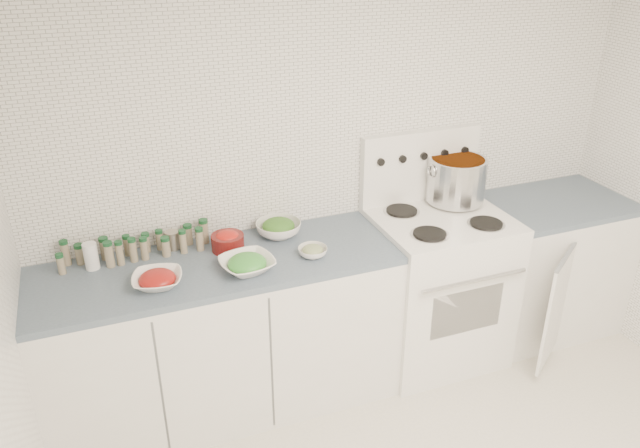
{
  "coord_description": "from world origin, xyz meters",
  "views": [
    {
      "loc": [
        -1.33,
        -1.56,
        2.46
      ],
      "look_at": [
        -0.29,
        1.14,
        1.05
      ],
      "focal_mm": 35.0,
      "sensor_mm": 36.0,
      "label": 1
    }
  ],
  "objects": [
    {
      "name": "room_walls",
      "position": [
        0.0,
        0.0,
        1.56
      ],
      "size": [
        3.54,
        3.04,
        2.52
      ],
      "color": "white",
      "rests_on": "ground"
    },
    {
      "name": "stove",
      "position": [
        0.48,
        1.19,
        0.5
      ],
      "size": [
        0.76,
        0.7,
        1.36
      ],
      "color": "white",
      "rests_on": "ground"
    },
    {
      "name": "bowl_broccoli",
      "position": [
        -0.44,
        1.37,
        0.95
      ],
      "size": [
        0.26,
        0.26,
        0.1
      ],
      "color": "white",
      "rests_on": "counter_left"
    },
    {
      "name": "bowl_zucchini",
      "position": [
        -0.35,
        1.08,
        0.93
      ],
      "size": [
        0.18,
        0.18,
        0.06
      ],
      "color": "white",
      "rests_on": "counter_left"
    },
    {
      "name": "counter_right",
      "position": [
        1.3,
        1.19,
        0.45
      ],
      "size": [
        0.89,
        0.86,
        0.9
      ],
      "color": "white",
      "rests_on": "ground"
    },
    {
      "name": "bowl_tomato",
      "position": [
        -1.14,
        1.08,
        0.93
      ],
      "size": [
        0.28,
        0.28,
        0.08
      ],
      "color": "white",
      "rests_on": "counter_left"
    },
    {
      "name": "counter_left",
      "position": [
        -0.82,
        1.19,
        0.45
      ],
      "size": [
        1.85,
        0.62,
        0.9
      ],
      "color": "white",
      "rests_on": "ground"
    },
    {
      "name": "stock_pot",
      "position": [
        0.66,
        1.35,
        1.09
      ],
      "size": [
        0.37,
        0.34,
        0.26
      ],
      "rotation": [
        0.0,
        0.0,
        -0.11
      ],
      "color": "silver",
      "rests_on": "stove"
    },
    {
      "name": "bowl_snowpea",
      "position": [
        -0.7,
        1.06,
        0.94
      ],
      "size": [
        0.3,
        0.3,
        0.09
      ],
      "color": "white",
      "rests_on": "counter_left"
    },
    {
      "name": "salt_canister",
      "position": [
        -1.41,
        1.36,
        0.97
      ],
      "size": [
        0.09,
        0.09,
        0.14
      ],
      "primitive_type": "cylinder",
      "rotation": [
        0.0,
        0.0,
        0.29
      ],
      "color": "white",
      "rests_on": "counter_left"
    },
    {
      "name": "bowl_pepper",
      "position": [
        -0.74,
        1.31,
        0.95
      ],
      "size": [
        0.17,
        0.17,
        0.11
      ],
      "color": "#58100F",
      "rests_on": "counter_left"
    },
    {
      "name": "tin_can",
      "position": [
        -1.01,
        1.43,
        0.95
      ],
      "size": [
        0.08,
        0.08,
        0.1
      ],
      "primitive_type": "cylinder",
      "rotation": [
        0.0,
        0.0,
        0.13
      ],
      "color": "gray",
      "rests_on": "counter_left"
    },
    {
      "name": "spice_cluster",
      "position": [
        -1.18,
        1.4,
        0.96
      ],
      "size": [
        0.76,
        0.15,
        0.14
      ],
      "color": "gray",
      "rests_on": "counter_left"
    }
  ]
}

